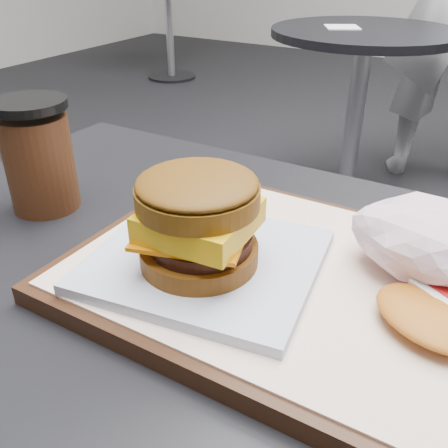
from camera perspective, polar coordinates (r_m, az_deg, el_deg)
customer_table at (r=0.58m, az=-1.85°, el=-22.39°), size 0.80×0.60×0.77m
serving_tray at (r=0.44m, az=7.50°, el=-6.18°), size 0.38×0.28×0.02m
breakfast_sandwich at (r=0.41m, az=-2.68°, el=-0.75°), size 0.21×0.20×0.09m
crumpled_wrapper at (r=0.45m, az=23.01°, el=-1.78°), size 0.14×0.11×0.06m
coffee_cup at (r=0.59m, az=-20.40°, el=7.09°), size 0.08×0.08×0.12m
neighbor_table at (r=2.08m, az=15.18°, el=15.28°), size 0.70×0.70×0.75m
napkin at (r=2.04m, az=13.35°, el=21.05°), size 0.16×0.16×0.00m
bg_table_mid at (r=4.38m, az=-6.38°, el=23.48°), size 0.66×0.66×0.75m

